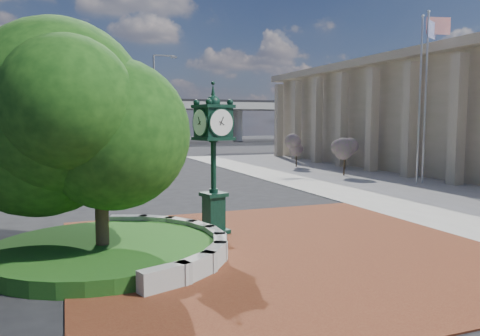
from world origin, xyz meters
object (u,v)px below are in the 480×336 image
flagpole_a (426,96)px  flagpole_b (420,99)px  post_clock (213,153)px  street_lamp_far (121,106)px  parked_car (121,151)px  street_lamp_near (157,100)px

flagpole_a → flagpole_b: size_ratio=1.03×
post_clock → street_lamp_far: bearing=87.9°
post_clock → parked_car: size_ratio=1.10×
flagpole_a → street_lamp_near: size_ratio=1.06×
parked_car → flagpole_b: bearing=-49.1°
parked_car → flagpole_b: (14.24, -25.89, 4.29)m
flagpole_b → street_lamp_near: bearing=120.2°
flagpole_a → street_lamp_near: 23.37m
flagpole_a → flagpole_b: 0.60m
street_lamp_far → parked_car: bearing=-97.0°
flagpole_b → street_lamp_far: flagpole_b is taller
street_lamp_near → post_clock: bearing=-97.0°
post_clock → parked_car: post_clock is taller
flagpole_a → street_lamp_near: flagpole_a is taller
parked_car → street_lamp_near: street_lamp_near is taller
flagpole_b → street_lamp_far: 33.72m
post_clock → flagpole_a: (15.62, 7.69, 2.51)m
post_clock → street_lamp_far: 38.51m
flagpole_b → street_lamp_far: bearing=113.8°
post_clock → flagpole_b: flagpole_b is taller
flagpole_a → street_lamp_far: size_ratio=1.11×
street_lamp_near → street_lamp_far: size_ratio=1.05×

